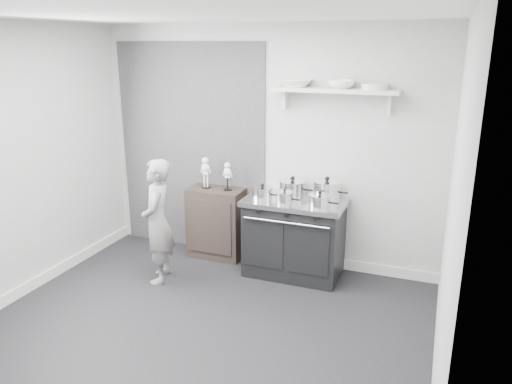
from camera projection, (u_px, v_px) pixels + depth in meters
ground at (196, 333)px, 4.46m from camera, size 4.00×4.00×0.00m
room_shell at (188, 149)px, 4.15m from camera, size 4.02×3.62×2.71m
wall_shelf at (335, 91)px, 5.10m from camera, size 1.30×0.26×0.24m
stove at (294, 237)px, 5.49m from camera, size 1.08×0.68×0.87m
side_cabinet at (217, 223)px, 5.96m from camera, size 0.65×0.38×0.84m
child at (158, 221)px, 5.28m from camera, size 0.48×0.57×1.34m
pot_front_left at (262, 193)px, 5.36m from camera, size 0.31×0.22×0.17m
pot_back_left at (292, 188)px, 5.50m from camera, size 0.38×0.30×0.21m
pot_back_right at (327, 190)px, 5.34m from camera, size 0.37×0.29×0.25m
pot_front_right at (320, 201)px, 5.10m from camera, size 0.31×0.23×0.17m
pot_front_center at (285, 198)px, 5.21m from camera, size 0.26×0.17×0.16m
skeleton_full at (206, 170)px, 5.82m from camera, size 0.12×0.08×0.42m
skeleton_torso at (228, 174)px, 5.73m from camera, size 0.11×0.07×0.38m
bowl_large at (296, 83)px, 5.22m from camera, size 0.33×0.33×0.08m
bowl_small at (341, 84)px, 5.05m from camera, size 0.27×0.27×0.08m
plate_stack at (375, 87)px, 4.94m from camera, size 0.26×0.26×0.06m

